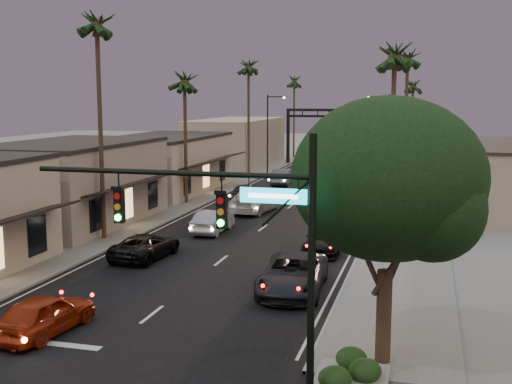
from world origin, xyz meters
The scene contains 30 objects.
ground centered at (0.00, 40.00, 0.00)m, with size 200.00×200.00×0.00m, color slate.
road centered at (0.00, 45.00, 0.00)m, with size 14.00×120.00×0.02m, color black.
sidewalk_left centered at (-9.50, 52.00, 0.06)m, with size 5.00×92.00×0.12m, color slate.
sidewalk_right centered at (9.50, 52.00, 0.06)m, with size 5.00×92.00×0.12m, color slate.
storefront_mid centered at (-13.00, 26.00, 2.75)m, with size 8.00×14.00×5.50m, color gray.
storefront_far centered at (-13.00, 42.00, 2.50)m, with size 8.00×16.00×5.00m, color #C4B395.
storefront_dist centered at (-13.00, 65.00, 3.00)m, with size 8.00×20.00×6.00m, color gray.
building_right centered at (14.00, 40.00, 2.50)m, with size 8.00×18.00×5.00m, color gray.
traffic_signal centered at (5.69, 4.00, 5.08)m, with size 8.51×0.22×7.80m.
corner_tree centered at (9.48, 7.45, 5.98)m, with size 6.20×6.20×8.80m.
arch centered at (0.00, 70.00, 5.53)m, with size 15.20×0.40×7.27m.
streetlight_right centered at (6.92, 45.00, 5.33)m, with size 2.13×0.30×9.00m.
streetlight_left centered at (-6.92, 58.00, 5.33)m, with size 2.13×0.30×9.00m.
palm_lb centered at (-8.60, 22.00, 13.39)m, with size 3.20×3.20×15.20m.
palm_lc centered at (-8.60, 36.00, 10.47)m, with size 3.20×3.20×12.20m.
palm_ld centered at (-8.60, 55.00, 12.42)m, with size 3.20×3.20×14.20m.
palm_ra centered at (8.60, 24.00, 11.44)m, with size 3.20×3.20×13.20m.
palm_rb centered at (8.60, 44.00, 12.42)m, with size 3.20×3.20×14.20m.
palm_rc centered at (8.60, 64.00, 10.47)m, with size 3.20×3.20×12.20m.
palm_far centered at (-8.30, 78.00, 11.44)m, with size 3.20×3.20×13.20m.
oncoming_red centered at (-2.97, 7.00, 0.76)m, with size 1.80×4.48×1.53m, color maroon.
oncoming_pickup centered at (-4.14, 18.42, 0.69)m, with size 2.29×4.97×1.38m, color black.
oncoming_silver centered at (-2.79, 25.80, 0.75)m, with size 1.59×4.55×1.50m, color #9B9BA0.
oncoming_white centered at (-2.11, 33.75, 0.89)m, with size 2.48×6.10×1.77m, color #B3B3B3.
oncoming_dgrey centered at (-4.52, 39.25, 0.72)m, with size 1.69×4.20×1.43m, color black.
oncoming_grey_far centered at (-3.59, 49.67, 0.81)m, with size 1.72×4.94×1.63m, color #4E4F53.
curbside_near centered at (4.89, 14.55, 0.83)m, with size 2.76×5.98×1.66m, color black.
curbside_black centered at (5.10, 22.41, 0.71)m, with size 2.00×4.92×1.43m, color black.
curbside_grey centered at (5.28, 34.64, 0.82)m, with size 1.94×4.82×1.64m, color #4B4B50.
curbside_far centered at (6.20, 49.43, 0.80)m, with size 1.70×4.87×1.60m, color black.
Camera 1 is at (10.61, -13.06, 8.76)m, focal length 45.00 mm.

